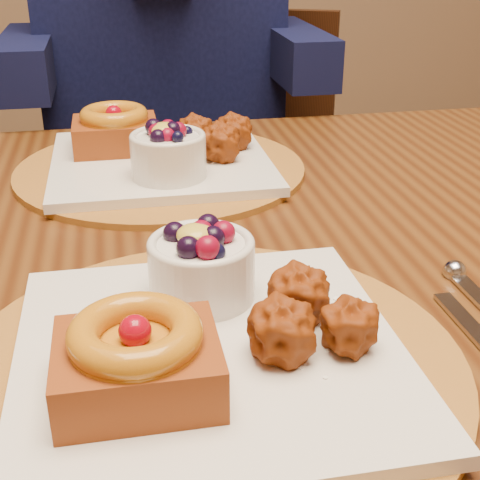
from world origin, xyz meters
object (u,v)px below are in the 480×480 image
at_px(dining_table, 181,306).
at_px(chair_far, 231,195).
at_px(place_setting_near, 205,338).
at_px(place_setting_far, 158,154).

bearing_deg(dining_table, chair_far, 76.06).
relative_size(place_setting_near, place_setting_far, 1.00).
bearing_deg(chair_far, dining_table, -80.85).
xyz_separation_m(place_setting_near, chair_far, (0.20, 0.99, -0.29)).
distance_m(dining_table, chair_far, 0.82).
bearing_deg(place_setting_far, chair_far, 70.80).
xyz_separation_m(dining_table, place_setting_far, (-0.00, 0.21, 0.10)).
height_order(place_setting_far, chair_far, chair_far).
xyz_separation_m(dining_table, chair_far, (0.19, 0.78, -0.19)).
distance_m(dining_table, place_setting_near, 0.24).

